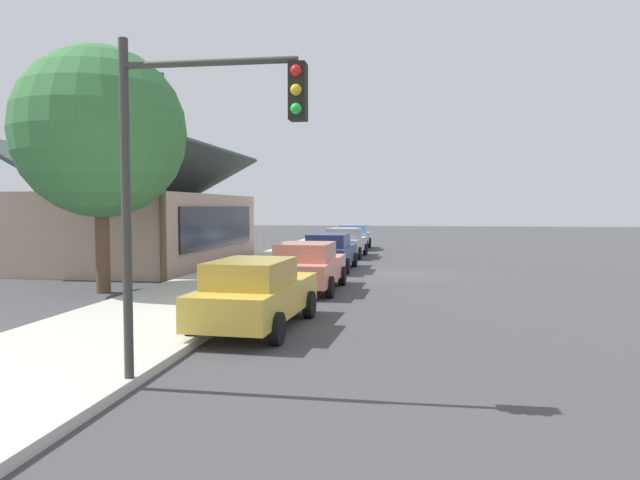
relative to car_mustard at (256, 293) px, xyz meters
name	(u,v)px	position (x,y,z in m)	size (l,w,h in m)	color
ground_plane	(393,274)	(11.35, -2.79, -0.81)	(120.00, 120.00, 0.00)	#424244
sidewalk_curb	(260,270)	(11.35, 2.81, -0.73)	(60.00, 4.20, 0.16)	beige
car_mustard	(256,293)	(0.00, 0.00, 0.00)	(4.77, 2.14, 1.59)	gold
car_coral	(308,266)	(6.05, -0.13, 0.00)	(4.70, 2.16, 1.59)	#EA8C75
car_navy	(330,251)	(12.24, -0.04, 0.00)	(4.76, 2.10, 1.59)	navy
car_silver	(345,242)	(18.90, 0.01, 0.00)	(4.65, 2.24, 1.59)	silver
car_skyblue	(354,237)	(25.02, 0.07, 0.00)	(4.41, 2.03, 1.59)	#8CB7E0
storefront_building	(142,226)	(13.71, 9.20, 0.99)	(13.03, 8.00, 5.49)	tan
shade_tree	(100,133)	(4.65, 6.22, 4.23)	(5.34, 5.34, 7.73)	brown
traffic_light_main	(194,155)	(-4.42, -0.25, 2.68)	(0.37, 2.79, 5.20)	#383833
utility_pole_wooden	(162,174)	(7.44, 5.41, 3.11)	(1.80, 0.24, 7.50)	brown
fire_hydrant_red	(260,276)	(5.86, 1.41, -0.32)	(0.22, 0.22, 0.71)	red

